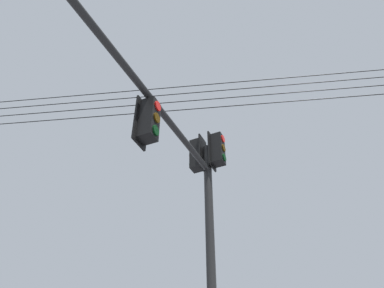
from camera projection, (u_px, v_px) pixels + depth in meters
signal_mast_assembly at (194, 191)px, 7.56m from camera, size 4.06×4.21×7.28m
overhead_wire_span at (156, 100)px, 10.51m from camera, size 30.06×14.04×1.09m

